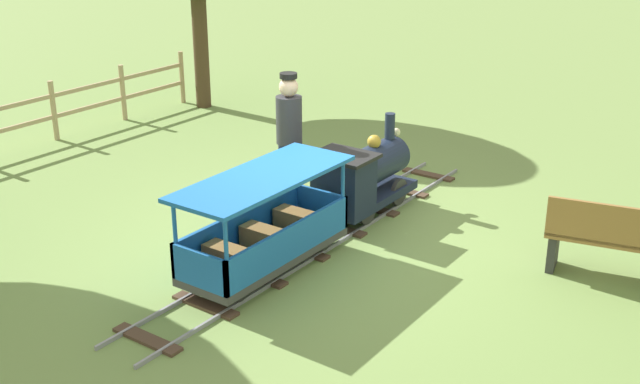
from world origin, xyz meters
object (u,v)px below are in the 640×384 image
(passenger_car, at_px, (265,232))
(conductor_person, at_px, (289,130))
(park_bench, at_px, (616,241))
(locomotive, at_px, (362,176))

(passenger_car, xyz_separation_m, conductor_person, (-0.83, 1.48, 0.53))
(conductor_person, bearing_deg, park_bench, 4.91)
(locomotive, height_order, conductor_person, conductor_person)
(passenger_car, bearing_deg, conductor_person, 119.21)
(conductor_person, height_order, park_bench, conductor_person)
(conductor_person, relative_size, park_bench, 1.20)
(locomotive, relative_size, conductor_person, 0.89)
(locomotive, height_order, park_bench, locomotive)
(passenger_car, height_order, park_bench, passenger_car)
(passenger_car, distance_m, conductor_person, 1.77)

